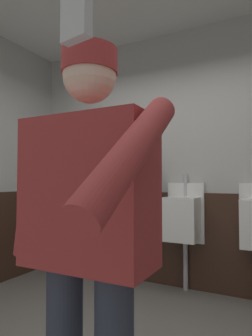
{
  "coord_description": "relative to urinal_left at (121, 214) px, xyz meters",
  "views": [
    {
      "loc": [
        0.94,
        -1.54,
        1.18
      ],
      "look_at": [
        0.15,
        -0.04,
        1.25
      ],
      "focal_mm": 31.19,
      "sensor_mm": 36.0,
      "label": 1
    }
  ],
  "objects": [
    {
      "name": "cell_phone",
      "position": [
        1.34,
        -2.63,
        0.7
      ],
      "size": [
        0.06,
        0.03,
        0.11
      ],
      "primitive_type": "cube",
      "rotation": [
        -0.01,
        0.0,
        -0.16
      ],
      "color": "silver"
    },
    {
      "name": "wall_back",
      "position": [
        0.71,
        0.22,
        0.67
      ],
      "size": [
        4.48,
        0.12,
        2.89
      ],
      "primitive_type": "cube",
      "color": "#B2B2AD",
      "rests_on": "ground_plane"
    },
    {
      "name": "urinal_middle",
      "position": [
        0.75,
        0.0,
        0.0
      ],
      "size": [
        0.4,
        0.34,
        1.24
      ],
      "color": "white",
      "rests_on": "ground_plane"
    },
    {
      "name": "urinal_left",
      "position": [
        0.0,
        0.0,
        0.0
      ],
      "size": [
        0.4,
        0.34,
        1.24
      ],
      "color": "white",
      "rests_on": "ground_plane"
    },
    {
      "name": "person",
      "position": [
        1.02,
        -2.13,
        0.21
      ],
      "size": [
        0.71,
        0.6,
        1.68
      ],
      "color": "#2D3342",
      "rests_on": "ground_plane"
    },
    {
      "name": "wainscot_band_back",
      "position": [
        0.71,
        0.14,
        -0.26
      ],
      "size": [
        3.88,
        0.03,
        1.04
      ],
      "primitive_type": "cube",
      "color": "#382319",
      "rests_on": "ground_plane"
    },
    {
      "name": "privacy_divider_panel",
      "position": [
        0.37,
        -0.07,
        0.17
      ],
      "size": [
        0.04,
        0.4,
        0.9
      ],
      "primitive_type": "cube",
      "color": "#4C4C51"
    }
  ]
}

